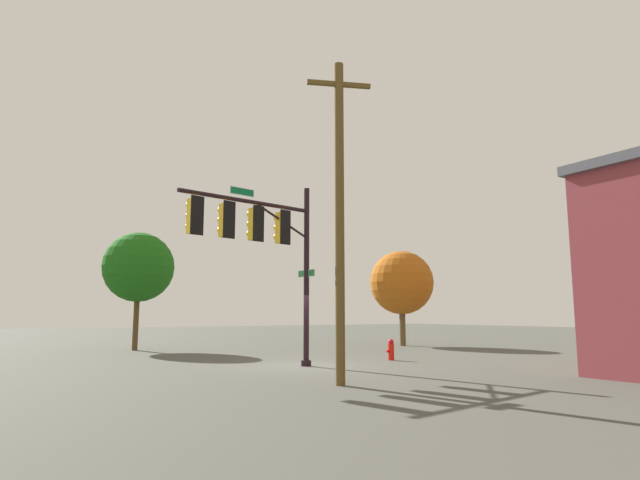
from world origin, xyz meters
name	(u,v)px	position (x,y,z in m)	size (l,w,h in m)	color
ground_plane	(306,366)	(0.00, 0.00, 0.00)	(120.00, 120.00, 0.00)	#474840
signal_pole_assembly	(258,236)	(2.09, 0.30, 4.47)	(5.23, 1.43, 6.45)	black
utility_pole	(340,212)	(1.82, 4.84, 4.57)	(1.71, 0.80, 8.80)	brown
fire_hydrant	(391,350)	(-4.09, -0.25, 0.41)	(0.33, 0.24, 0.83)	red
tree_near	(139,267)	(3.28, -11.62, 4.24)	(3.61, 3.61, 6.06)	#4F3A20
tree_mid	(402,283)	(-10.90, -7.37, 3.67)	(3.74, 3.74, 5.55)	brown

